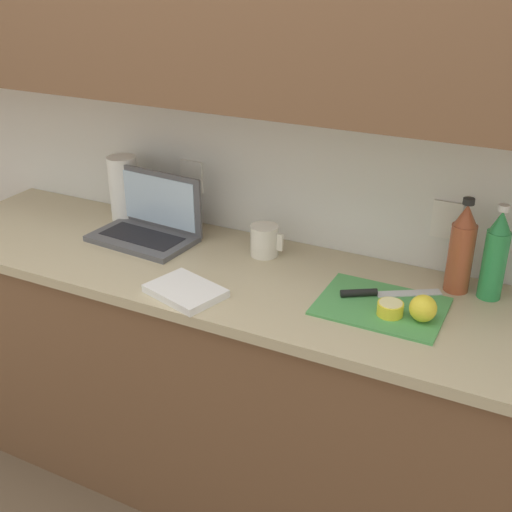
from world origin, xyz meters
TOP-DOWN VIEW (x-y plane):
  - ground_plane at (0.00, 0.00)m, footprint 12.00×12.00m
  - wall_back at (0.00, 0.23)m, footprint 5.20×0.38m
  - counter_unit at (-0.02, 0.00)m, footprint 2.23×0.60m
  - laptop at (-0.35, 0.10)m, footprint 0.38×0.24m
  - cutting_board at (0.54, -0.01)m, footprint 0.36×0.27m
  - knife at (0.50, 0.04)m, footprint 0.28×0.19m
  - lemon_half_cut at (0.58, -0.05)m, footprint 0.07×0.07m
  - lemon_whole_beside at (0.66, -0.04)m, footprint 0.08×0.08m
  - bottle_green_soda at (0.71, 0.20)m, footprint 0.07×0.07m
  - bottle_oil_tall at (0.81, 0.20)m, footprint 0.07×0.07m
  - measuring_cup at (0.08, 0.16)m, footprint 0.12×0.10m
  - paper_towel_roll at (-0.53, 0.21)m, footprint 0.11×0.11m
  - dish_towel at (-0.01, -0.20)m, footprint 0.26×0.22m

SIDE VIEW (x-z plane):
  - ground_plane at x=0.00m, z-range 0.00..0.00m
  - counter_unit at x=-0.02m, z-range 0.01..0.92m
  - cutting_board at x=0.54m, z-range 0.91..0.92m
  - dish_towel at x=-0.01m, z-range 0.91..0.94m
  - knife at x=0.50m, z-range 0.92..0.94m
  - lemon_half_cut at x=0.58m, z-range 0.92..0.96m
  - lemon_whole_beside at x=0.66m, z-range 0.92..1.00m
  - measuring_cup at x=0.08m, z-range 0.91..1.02m
  - laptop at x=-0.35m, z-range 0.85..1.08m
  - paper_towel_roll at x=-0.53m, z-range 0.91..1.16m
  - bottle_oil_tall at x=0.81m, z-range 0.90..1.19m
  - bottle_green_soda at x=0.71m, z-range 0.90..1.20m
  - wall_back at x=0.00m, z-range 0.26..2.86m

